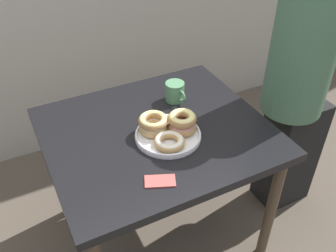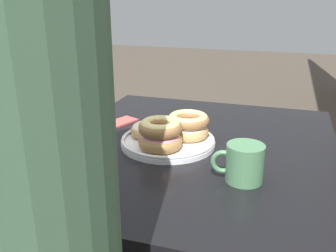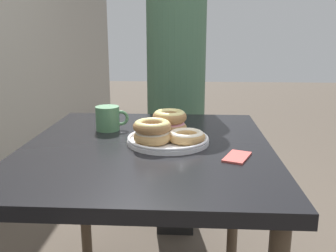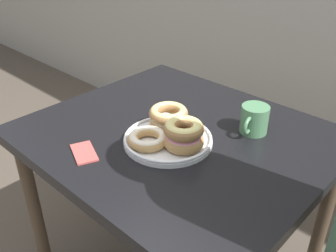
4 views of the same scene
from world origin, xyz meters
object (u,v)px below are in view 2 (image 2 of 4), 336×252
Objects in this scene: coffee_mug at (244,163)px; dining_table at (192,170)px; donut_plate at (169,133)px; napkin at (121,122)px.

dining_table is at bearing -136.44° from coffee_mug.
donut_plate is at bearing -123.40° from coffee_mug.
dining_table is 3.26× the size of donut_plate.
coffee_mug reaches higher than napkin.
donut_plate reaches higher than coffee_mug.
dining_table is 0.14m from donut_plate.
dining_table is 7.54× the size of coffee_mug.
napkin is (-0.15, -0.22, -0.04)m from donut_plate.
donut_plate is 0.28m from coffee_mug.
napkin is (-0.12, -0.29, 0.09)m from dining_table.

